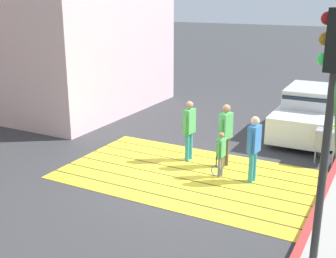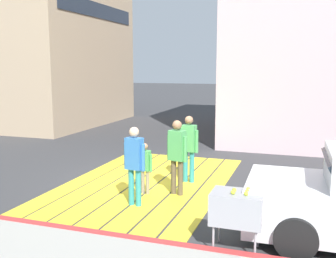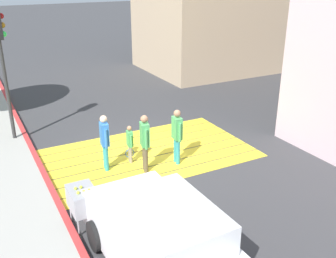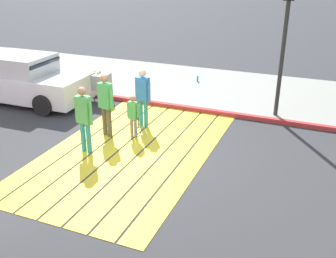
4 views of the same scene
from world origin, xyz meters
The scene contains 12 objects.
ground_plane centered at (0.00, 0.00, 0.00)m, with size 120.00×120.00×0.00m, color #38383A.
crosswalk_stripes centered at (0.00, 0.00, 0.01)m, with size 6.40×3.80×0.01m.
sidewalk_west centered at (-5.60, 0.00, 0.06)m, with size 4.80×40.00×0.12m, color #9E9B93.
curb_painted centered at (-3.25, 0.00, 0.07)m, with size 0.16×40.00×0.13m, color #BC3333.
car_parked_near_curb centered at (-2.00, -4.95, 0.73)m, with size 2.05×4.34×1.57m.
traffic_light_corner centered at (-3.58, 3.02, 3.04)m, with size 0.39×0.28×4.24m.
tennis_ball_cart centered at (-2.90, -2.72, 0.70)m, with size 0.56×0.80×1.02m.
water_bottle centered at (-5.98, -0.24, 0.23)m, with size 0.07×0.07×0.22m, color #33A5BF.
pedestrian_adult_lead centered at (-0.59, -1.00, 1.00)m, with size 0.30×0.49×1.71m.
pedestrian_adult_trailing centered at (-1.55, -0.38, 0.97)m, with size 0.26×0.49×1.67m.
pedestrian_adult_side centered at (0.46, -0.97, 0.98)m, with size 0.25×0.49×1.69m.
pedestrian_child_with_racket centered at (-0.75, -0.27, 0.66)m, with size 0.28×0.38×1.18m.
Camera 4 is at (7.75, 4.22, 4.45)m, focal length 41.87 mm.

